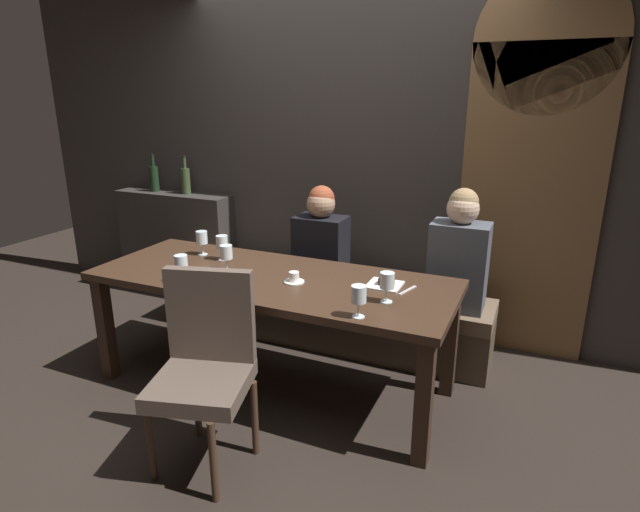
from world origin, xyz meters
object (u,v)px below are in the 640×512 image
wine_glass_end_left (222,243)px  wine_glass_center_front (359,296)px  diner_bearded (459,253)px  fork_on_table (407,290)px  diner_redhead (321,240)px  wine_bottle_pale_label (186,180)px  wine_glass_center_back (226,253)px  chair_near_side (205,358)px  wine_glass_near_right (387,281)px  dining_table (271,290)px  wine_bottle_dark_red (154,178)px  wine_glass_near_left (202,238)px  espresso_cup (294,278)px  wine_glass_far_right (181,264)px  dessert_plate (385,284)px  banquette_bench (319,311)px

wine_glass_end_left → wine_glass_center_front: size_ratio=1.00×
diner_bearded → fork_on_table: diner_bearded is taller
wine_glass_end_left → fork_on_table: size_ratio=0.96×
diner_redhead → diner_bearded: (0.97, -0.01, 0.03)m
diner_redhead → wine_bottle_pale_label: (-1.44, 0.36, 0.28)m
wine_glass_center_front → fork_on_table: wine_glass_center_front is taller
wine_bottle_pale_label → wine_glass_center_front: size_ratio=1.99×
wine_bottle_pale_label → wine_glass_center_back: size_ratio=1.99×
chair_near_side → diner_bearded: bearing=55.5°
chair_near_side → wine_glass_near_right: bearing=40.8°
dining_table → wine_bottle_pale_label: (-1.41, 1.05, 0.42)m
wine_bottle_pale_label → wine_glass_center_back: bearing=-43.8°
wine_bottle_dark_red → wine_glass_near_right: wine_bottle_dark_red is taller
wine_glass_center_front → wine_glass_near_left: bearing=157.9°
diner_bearded → espresso_cup: bearing=-139.0°
wine_glass_end_left → dining_table: bearing=-18.8°
dining_table → espresso_cup: bearing=-12.5°
wine_glass_end_left → wine_glass_near_right: same height
diner_redhead → wine_glass_center_back: diner_redhead is taller
dining_table → wine_glass_near_right: (0.75, -0.10, 0.20)m
wine_bottle_pale_label → wine_glass_center_back: 1.56m
wine_glass_far_right → wine_bottle_dark_red: bearing=134.9°
diner_bearded → dining_table: bearing=-145.9°
diner_redhead → wine_glass_center_back: bearing=-114.5°
chair_near_side → dessert_plate: bearing=52.7°
wine_glass_center_front → chair_near_side: bearing=-149.6°
dining_table → dessert_plate: (0.68, 0.12, 0.10)m
diner_redhead → wine_glass_near_left: (-0.66, -0.49, 0.06)m
espresso_cup → dessert_plate: size_ratio=0.63×
wine_glass_near_left → wine_glass_near_right: bearing=-12.0°
fork_on_table → dessert_plate: bearing=-173.4°
wine_glass_near_left → wine_glass_end_left: bearing=-11.6°
diner_redhead → wine_glass_center_front: 1.22m
banquette_bench → wine_bottle_pale_label: (-1.41, 0.35, 0.84)m
dining_table → espresso_cup: size_ratio=18.33×
diner_bearded → wine_glass_near_right: bearing=-107.3°
diner_redhead → wine_glass_center_front: size_ratio=4.45×
chair_near_side → wine_bottle_pale_label: wine_bottle_pale_label is taller
wine_bottle_pale_label → wine_glass_near_left: (0.78, -0.86, -0.21)m
dining_table → wine_bottle_dark_red: bearing=149.4°
wine_glass_center_front → dessert_plate: size_ratio=0.86×
dining_table → banquette_bench: 0.82m
fork_on_table → wine_glass_near_right: bearing=-90.3°
wine_glass_near_right → wine_glass_far_right: bearing=-170.6°
diner_bearded → wine_bottle_dark_red: wine_bottle_dark_red is taller
wine_bottle_dark_red → espresso_cup: bearing=-29.1°
chair_near_side → diner_redhead: 1.43m
wine_glass_far_right → wine_glass_near_right: 1.19m
wine_glass_near_left → wine_glass_near_right: size_ratio=1.00×
diner_redhead → wine_bottle_dark_red: 1.82m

